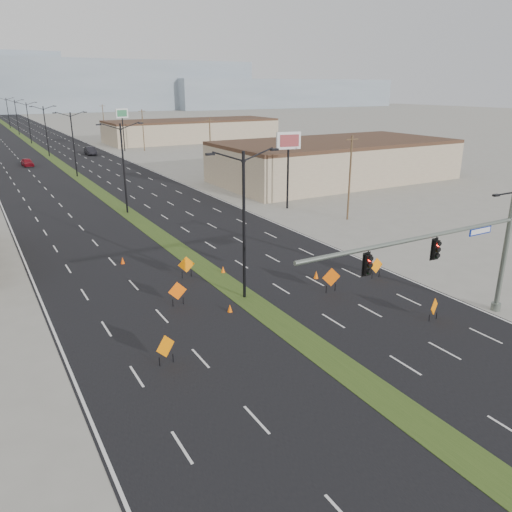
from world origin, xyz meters
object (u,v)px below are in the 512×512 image
construction_sign_0 (166,347)px  construction_sign_4 (434,308)px  construction_sign_5 (376,266)px  pole_sign_east_near (288,147)px  car_left (27,162)px  streetlight_5 (17,116)px  cone_1 (223,270)px  streetlight_6 (8,112)px  streetlight_2 (73,142)px  pole_sign_east_far (122,117)px  car_mid (90,151)px  construction_sign_2 (186,265)px  streetlight_0 (244,222)px  construction_sign_3 (331,278)px  signal_mast (457,252)px  cone_3 (123,260)px  streetlight_1 (124,166)px  streetlight_4 (29,122)px  cone_2 (316,275)px  streetlight_3 (46,130)px  cone_0 (230,308)px  construction_sign_1 (178,292)px

construction_sign_0 → construction_sign_4: (16.24, -3.36, -0.14)m
construction_sign_5 → pole_sign_east_near: pole_sign_east_near is taller
car_left → streetlight_5: bearing=81.0°
construction_sign_0 → cone_1: 13.72m
streetlight_5 → streetlight_6: 28.00m
streetlight_5 → construction_sign_4: (8.47, -149.00, -4.55)m
streetlight_2 → pole_sign_east_far: (16.12, 29.08, 2.04)m
car_mid → construction_sign_2: bearing=-96.9°
streetlight_0 → pole_sign_east_near: (17.21, 20.70, 1.81)m
streetlight_6 → pole_sign_east_far: 84.50m
streetlight_0 → construction_sign_3: bearing=-21.4°
streetlight_5 → construction_sign_5: bearing=-85.8°
car_mid → signal_mast: bearing=-89.1°
streetlight_5 → cone_3: 129.17m
streetlight_6 → car_left: streetlight_6 is taller
streetlight_6 → construction_sign_5: size_ratio=6.15×
streetlight_1 → streetlight_2: (0.00, 28.00, 0.00)m
construction_sign_4 → cone_1: 15.96m
streetlight_0 → construction_sign_0: (-7.77, -5.64, -4.41)m
construction_sign_0 → construction_sign_4: size_ratio=1.15×
construction_sign_5 → streetlight_4: bearing=94.8°
streetlight_5 → construction_sign_4: streetlight_5 is taller
streetlight_2 → cone_2: 56.19m
streetlight_3 → streetlight_6: size_ratio=1.00×
streetlight_0 → cone_2: (6.43, 0.41, -5.12)m
signal_mast → streetlight_3: streetlight_3 is taller
pole_sign_east_far → construction_sign_0: bearing=-120.4°
car_left → streetlight_1: bearing=-87.1°
streetlight_2 → cone_1: size_ratio=18.04×
construction_sign_2 → cone_2: construction_sign_2 is taller
cone_3 → cone_0: bearing=-74.9°
cone_2 → car_mid: bearing=88.9°
streetlight_1 → construction_sign_3: (5.74, -30.24, -4.34)m
construction_sign_0 → pole_sign_east_far: size_ratio=0.19×
streetlight_5 → construction_sign_3: size_ratio=5.49×
car_left → construction_sign_4: (14.03, -80.89, 0.16)m
pole_sign_east_far → signal_mast: bearing=-110.2°
pole_sign_east_near → streetlight_1: bearing=168.1°
streetlight_0 → cone_0: bearing=-140.7°
streetlight_3 → construction_sign_2: 78.65m
pole_sign_east_far → streetlight_6: bearing=85.4°
streetlight_1 → pole_sign_east_far: 59.34m
streetlight_2 → car_mid: 27.87m
streetlight_6 → cone_3: size_ratio=17.49×
car_left → cone_2: car_left is taller
construction_sign_0 → construction_sign_1: 7.44m
construction_sign_0 → cone_3: 16.87m
cone_1 → pole_sign_east_far: pole_sign_east_far is taller
construction_sign_1 → cone_2: size_ratio=2.78×
cone_0 → cone_2: 8.63m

